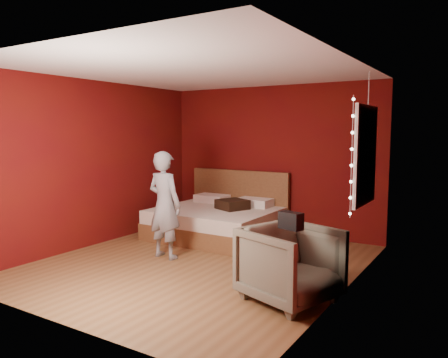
# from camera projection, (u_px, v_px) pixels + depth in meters

# --- Properties ---
(floor) EXTENTS (4.50, 4.50, 0.00)m
(floor) POSITION_uv_depth(u_px,v_px,m) (199.00, 263.00, 6.00)
(floor) COLOR brown
(floor) RESTS_ON ground
(room_walls) EXTENTS (4.04, 4.54, 2.62)m
(room_walls) POSITION_uv_depth(u_px,v_px,m) (198.00, 141.00, 5.82)
(room_walls) COLOR #561009
(room_walls) RESTS_ON ground
(window) EXTENTS (0.05, 0.97, 1.27)m
(window) POSITION_uv_depth(u_px,v_px,m) (365.00, 155.00, 5.56)
(window) COLOR white
(window) RESTS_ON room_walls
(fairy_lights) EXTENTS (0.04, 0.04, 1.45)m
(fairy_lights) POSITION_uv_depth(u_px,v_px,m) (352.00, 157.00, 5.13)
(fairy_lights) COLOR silver
(fairy_lights) RESTS_ON room_walls
(bed) EXTENTS (1.98, 1.69, 1.09)m
(bed) POSITION_uv_depth(u_px,v_px,m) (219.00, 220.00, 7.51)
(bed) COLOR brown
(bed) RESTS_ON ground
(person) EXTENTS (0.58, 0.40, 1.53)m
(person) POSITION_uv_depth(u_px,v_px,m) (165.00, 205.00, 6.19)
(person) COLOR gray
(person) RESTS_ON ground
(armchair) EXTENTS (1.12, 1.10, 0.81)m
(armchair) POSITION_uv_depth(u_px,v_px,m) (291.00, 264.00, 4.61)
(armchair) COLOR #676351
(armchair) RESTS_ON ground
(handbag) EXTENTS (0.27, 0.19, 0.18)m
(handbag) POSITION_uv_depth(u_px,v_px,m) (291.00, 221.00, 4.45)
(handbag) COLOR black
(handbag) RESTS_ON armchair
(throw_pillow) EXTENTS (0.58, 0.58, 0.16)m
(throw_pillow) POSITION_uv_depth(u_px,v_px,m) (232.00, 204.00, 7.38)
(throw_pillow) COLOR black
(throw_pillow) RESTS_ON bed
(hanging_plant) EXTENTS (0.35, 0.32, 1.01)m
(hanging_plant) POSITION_uv_depth(u_px,v_px,m) (367.00, 134.00, 5.92)
(hanging_plant) COLOR silver
(hanging_plant) RESTS_ON room_walls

